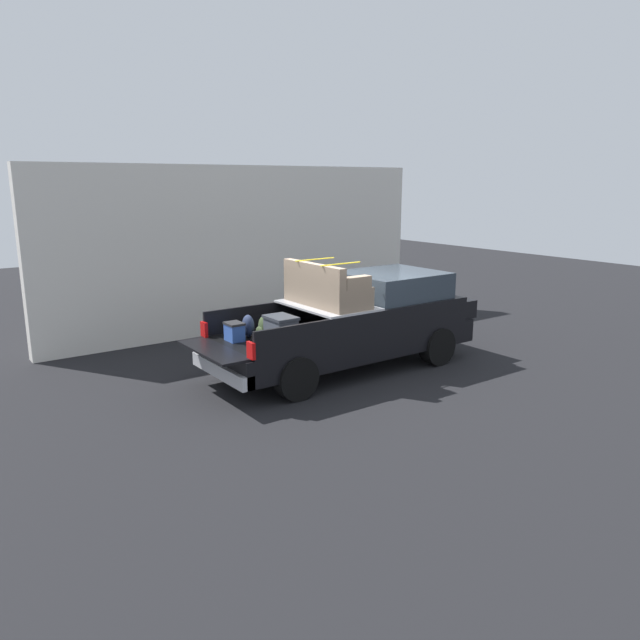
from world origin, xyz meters
TOP-DOWN VIEW (x-y plane):
  - ground_plane at (0.00, 0.00)m, footprint 40.00×40.00m
  - pickup_truck at (0.37, -0.00)m, footprint 6.05×2.06m
  - building_facade at (0.15, 4.28)m, footprint 10.38×0.36m
  - trash_can at (3.30, 3.34)m, footprint 0.60×0.60m

SIDE VIEW (x-z plane):
  - ground_plane at x=0.00m, z-range 0.00..0.00m
  - trash_can at x=3.30m, z-range 0.01..0.99m
  - pickup_truck at x=0.37m, z-range -0.16..2.07m
  - building_facade at x=0.15m, z-range 0.00..4.09m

